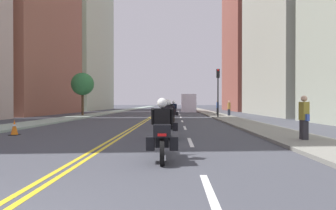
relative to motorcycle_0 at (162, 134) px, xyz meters
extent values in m
plane|color=#3F414A|center=(-2.06, 43.29, -0.65)|extent=(264.00, 264.00, 0.00)
cube|color=#92A598|center=(-9.19, 43.29, -0.59)|extent=(2.41, 144.00, 0.12)
cube|color=gray|center=(5.06, 43.29, -0.59)|extent=(2.41, 144.00, 0.12)
cube|color=yellow|center=(-2.18, 43.29, -0.65)|extent=(0.12, 132.00, 0.01)
cube|color=yellow|center=(-1.94, 43.29, -0.65)|extent=(0.12, 132.00, 0.01)
cube|color=silver|center=(0.90, -2.71, -0.65)|extent=(0.14, 2.40, 0.01)
cube|color=silver|center=(0.90, 3.29, -0.65)|extent=(0.14, 2.40, 0.01)
cube|color=silver|center=(0.90, 9.29, -0.65)|extent=(0.14, 2.40, 0.01)
cube|color=silver|center=(0.90, 15.29, -0.65)|extent=(0.14, 2.40, 0.01)
cube|color=silver|center=(0.90, 21.29, -0.65)|extent=(0.14, 2.40, 0.01)
cube|color=silver|center=(0.90, 27.29, -0.65)|extent=(0.14, 2.40, 0.01)
cube|color=silver|center=(0.90, 33.29, -0.65)|extent=(0.14, 2.40, 0.01)
cube|color=silver|center=(0.90, 39.29, -0.65)|extent=(0.14, 2.40, 0.01)
cube|color=silver|center=(0.90, 45.29, -0.65)|extent=(0.14, 2.40, 0.01)
cube|color=silver|center=(0.90, 51.29, -0.65)|extent=(0.14, 2.40, 0.01)
cube|color=#2D3847|center=(-21.01, 28.79, 6.79)|extent=(0.04, 14.59, 0.90)
cube|color=#ACAE9F|center=(13.57, 26.93, 12.80)|extent=(6.61, 16.75, 26.91)
cube|color=#2D3847|center=(16.89, 26.93, 6.07)|extent=(0.04, 14.07, 0.90)
cube|color=#B0C3A5|center=(-18.49, 50.24, 13.38)|extent=(8.20, 20.91, 28.06)
cube|color=#2D3847|center=(-22.61, 50.24, 6.36)|extent=(0.04, 17.57, 0.90)
cube|color=#2D3847|center=(-22.61, 50.24, 21.80)|extent=(0.04, 17.57, 0.90)
cube|color=#954F42|center=(13.88, 45.83, 15.06)|extent=(7.22, 15.47, 31.42)
cube|color=#2D3847|center=(17.51, 45.83, 7.20)|extent=(0.04, 13.00, 0.90)
cube|color=#2D3847|center=(17.51, 45.83, 12.96)|extent=(0.04, 13.00, 0.90)
cube|color=#2D3847|center=(17.51, 45.83, 18.72)|extent=(0.04, 13.00, 0.90)
cylinder|color=black|center=(-0.04, 0.92, -0.35)|extent=(0.13, 0.61, 0.61)
cylinder|color=black|center=(0.03, -0.66, -0.35)|extent=(0.13, 0.61, 0.61)
cube|color=silver|center=(-0.04, 0.92, -0.03)|extent=(0.15, 0.33, 0.04)
cube|color=black|center=(-0.01, 0.13, -0.07)|extent=(0.37, 1.22, 0.40)
cube|color=black|center=(0.03, -0.58, 0.15)|extent=(0.42, 0.38, 0.28)
cube|color=red|center=(0.03, -0.77, 0.07)|extent=(0.20, 0.04, 0.06)
cube|color=black|center=(-0.26, -0.36, -0.17)|extent=(0.22, 0.45, 0.32)
cube|color=black|center=(0.29, -0.33, -0.17)|extent=(0.22, 0.45, 0.32)
cube|color=#B2C1CC|center=(-0.03, 0.64, 0.31)|extent=(0.37, 0.14, 0.36)
cube|color=black|center=(0.00, 0.08, 0.39)|extent=(0.41, 0.28, 0.53)
cylinder|color=black|center=(-0.25, 0.22, 0.44)|extent=(0.11, 0.28, 0.45)
cylinder|color=black|center=(0.23, 0.24, 0.44)|extent=(0.11, 0.28, 0.45)
sphere|color=white|center=(0.00, 0.11, 0.80)|extent=(0.26, 0.26, 0.26)
cylinder|color=black|center=(0.00, 5.30, -0.33)|extent=(0.13, 0.66, 0.65)
cylinder|color=black|center=(0.07, 3.81, -0.33)|extent=(0.13, 0.66, 0.65)
cube|color=silver|center=(0.00, 5.30, 0.02)|extent=(0.15, 0.33, 0.04)
cube|color=black|center=(0.03, 4.55, -0.05)|extent=(0.37, 1.15, 0.40)
cube|color=black|center=(0.06, 3.88, 0.17)|extent=(0.42, 0.38, 0.28)
cube|color=red|center=(0.07, 3.69, 0.09)|extent=(0.20, 0.04, 0.06)
cube|color=black|center=(-0.23, 4.09, -0.15)|extent=(0.22, 0.45, 0.32)
cube|color=black|center=(0.33, 4.12, -0.15)|extent=(0.22, 0.45, 0.32)
cube|color=#B2C1CC|center=(0.01, 5.03, 0.33)|extent=(0.37, 0.14, 0.36)
cube|color=black|center=(0.03, 4.50, 0.41)|extent=(0.41, 0.28, 0.52)
cylinder|color=black|center=(-0.21, 4.64, 0.46)|extent=(0.11, 0.29, 0.45)
cylinder|color=black|center=(0.27, 4.67, 0.46)|extent=(0.11, 0.29, 0.45)
sphere|color=white|center=(0.03, 4.53, 0.82)|extent=(0.26, 0.26, 0.26)
cylinder|color=black|center=(-0.15, 9.56, -0.31)|extent=(0.15, 0.68, 0.68)
cylinder|color=black|center=(-0.08, 8.03, -0.31)|extent=(0.15, 0.68, 0.68)
cube|color=silver|center=(-0.15, 9.56, 0.05)|extent=(0.15, 0.33, 0.04)
cube|color=black|center=(-0.11, 8.79, -0.03)|extent=(0.37, 1.18, 0.40)
cube|color=black|center=(-0.08, 8.10, 0.19)|extent=(0.42, 0.38, 0.28)
cube|color=red|center=(-0.07, 7.91, 0.11)|extent=(0.20, 0.04, 0.06)
cube|color=black|center=(-0.37, 8.32, -0.13)|extent=(0.22, 0.45, 0.32)
cube|color=black|center=(0.19, 8.35, -0.13)|extent=(0.22, 0.45, 0.32)
cube|color=#B2C1CC|center=(-0.13, 9.28, 0.35)|extent=(0.37, 0.14, 0.36)
cube|color=black|center=(-0.11, 8.74, 0.45)|extent=(0.41, 0.28, 0.56)
cylinder|color=black|center=(-0.36, 8.88, 0.50)|extent=(0.11, 0.29, 0.45)
cylinder|color=black|center=(0.12, 8.90, 0.50)|extent=(0.11, 0.29, 0.45)
sphere|color=white|center=(-0.11, 8.77, 0.86)|extent=(0.26, 0.26, 0.26)
cylinder|color=black|center=(-0.10, 14.16, -0.34)|extent=(0.13, 0.62, 0.62)
cylinder|color=black|center=(-0.18, 12.70, -0.34)|extent=(0.13, 0.62, 0.62)
cube|color=silver|center=(-0.10, 14.16, -0.02)|extent=(0.16, 0.33, 0.04)
cube|color=black|center=(-0.14, 13.43, -0.06)|extent=(0.38, 1.13, 0.40)
cube|color=black|center=(-0.17, 12.77, 0.16)|extent=(0.42, 0.38, 0.28)
cube|color=red|center=(-0.18, 12.58, 0.08)|extent=(0.20, 0.04, 0.06)
cube|color=black|center=(-0.44, 13.01, -0.16)|extent=(0.22, 0.45, 0.32)
cube|color=black|center=(0.12, 12.98, -0.16)|extent=(0.22, 0.45, 0.32)
cube|color=#B2C1CC|center=(-0.11, 13.89, 0.32)|extent=(0.37, 0.14, 0.36)
cube|color=black|center=(-0.14, 13.38, 0.43)|extent=(0.41, 0.28, 0.59)
cylinder|color=black|center=(-0.37, 13.54, 0.48)|extent=(0.11, 0.29, 0.45)
cylinder|color=black|center=(0.11, 13.52, 0.48)|extent=(0.11, 0.29, 0.45)
sphere|color=white|center=(-0.14, 13.41, 0.86)|extent=(0.26, 0.26, 0.26)
cylinder|color=black|center=(0.17, 18.71, -0.32)|extent=(0.15, 0.66, 0.66)
cylinder|color=black|center=(0.22, 17.19, -0.32)|extent=(0.15, 0.66, 0.66)
cube|color=silver|center=(0.17, 18.71, 0.03)|extent=(0.15, 0.32, 0.04)
cube|color=black|center=(0.20, 17.95, -0.04)|extent=(0.36, 1.17, 0.40)
cube|color=black|center=(0.22, 17.26, 0.18)|extent=(0.41, 0.37, 0.28)
cube|color=red|center=(0.22, 17.07, 0.10)|extent=(0.20, 0.04, 0.06)
cube|color=black|center=(-0.07, 17.48, -0.14)|extent=(0.21, 0.45, 0.32)
cube|color=black|center=(0.49, 17.50, -0.14)|extent=(0.21, 0.45, 0.32)
cube|color=#B2C1CC|center=(0.18, 18.43, 0.34)|extent=(0.36, 0.13, 0.36)
cube|color=black|center=(0.20, 17.90, 0.44)|extent=(0.41, 0.27, 0.57)
cylinder|color=black|center=(-0.05, 18.04, 0.49)|extent=(0.11, 0.28, 0.45)
cylinder|color=black|center=(0.43, 18.05, 0.49)|extent=(0.11, 0.28, 0.45)
sphere|color=white|center=(0.20, 17.93, 0.87)|extent=(0.26, 0.26, 0.26)
cube|color=black|center=(-6.89, 5.37, -0.64)|extent=(0.37, 0.37, 0.03)
cone|color=orange|center=(-6.89, 5.37, -0.29)|extent=(0.30, 0.30, 0.67)
cylinder|color=white|center=(-6.89, 5.37, -0.20)|extent=(0.20, 0.20, 0.08)
cylinder|color=black|center=(4.25, 18.91, 1.24)|extent=(0.12, 0.12, 3.79)
cube|color=black|center=(4.25, 18.91, 3.49)|extent=(0.28, 0.28, 0.80)
sphere|color=red|center=(4.25, 18.76, 3.77)|extent=(0.18, 0.18, 0.18)
cube|color=#2B2A2F|center=(5.01, 3.23, -0.24)|extent=(0.22, 0.29, 0.83)
cube|color=olive|center=(5.01, 3.23, 0.51)|extent=(0.25, 0.38, 0.66)
sphere|color=tan|center=(5.01, 3.23, 0.95)|extent=(0.22, 0.22, 0.22)
cube|color=#3C5BBA|center=(5.03, 3.01, 0.28)|extent=(0.11, 0.17, 0.24)
cube|color=#212735|center=(5.95, 22.56, -0.25)|extent=(0.23, 0.30, 0.81)
cube|color=#A97C37|center=(5.95, 22.56, 0.48)|extent=(0.26, 0.38, 0.64)
sphere|color=tan|center=(5.95, 22.56, 0.92)|extent=(0.22, 0.22, 0.22)
cube|color=olive|center=(5.98, 22.34, 0.26)|extent=(0.12, 0.17, 0.24)
cube|color=#222933|center=(5.17, 25.22, -0.23)|extent=(0.21, 0.29, 0.85)
cube|color=#365AA7|center=(5.17, 25.22, 0.53)|extent=(0.24, 0.37, 0.67)
sphere|color=tan|center=(5.17, 25.22, 0.99)|extent=(0.22, 0.22, 0.22)
cylinder|color=#4B3623|center=(-9.53, 22.84, 0.66)|extent=(0.24, 0.24, 2.62)
sphere|color=#337640|center=(-9.53, 22.84, 2.81)|extent=(2.39, 2.39, 2.39)
cube|color=beige|center=(2.45, 41.47, 0.45)|extent=(2.00, 1.80, 2.20)
cube|color=silver|center=(2.45, 38.47, 0.75)|extent=(2.20, 5.20, 2.80)
cylinder|color=black|center=(2.45, 41.07, -0.20)|extent=(2.00, 0.90, 0.90)
cylinder|color=black|center=(2.45, 36.87, -0.20)|extent=(2.00, 0.90, 0.90)
camera|label=1|loc=(0.33, -7.22, 0.80)|focal=30.44mm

